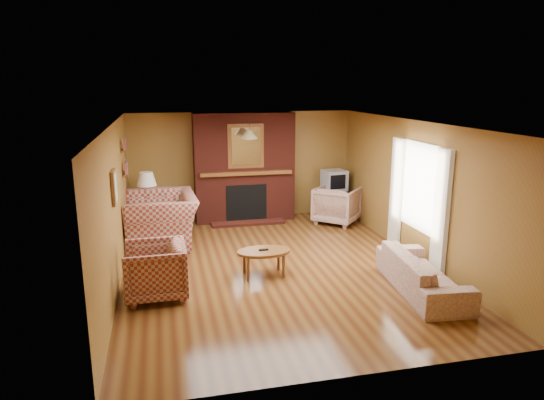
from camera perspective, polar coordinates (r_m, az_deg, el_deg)
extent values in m
plane|color=#4A2510|center=(8.26, 0.38, -7.83)|extent=(6.50, 6.50, 0.00)
plane|color=silver|center=(7.71, 0.41, 9.01)|extent=(6.50, 6.50, 0.00)
plane|color=olive|center=(11.02, -3.52, 4.08)|extent=(6.50, 0.00, 6.50)
plane|color=olive|center=(4.93, 9.23, -8.18)|extent=(6.50, 0.00, 6.50)
plane|color=olive|center=(7.73, -17.95, -0.67)|extent=(0.00, 6.50, 6.50)
plane|color=olive|center=(8.80, 16.44, 1.13)|extent=(0.00, 6.50, 6.50)
cube|color=#4E1811|center=(10.78, -3.30, 3.87)|extent=(2.20, 0.50, 2.40)
cube|color=black|center=(10.71, -3.03, -0.29)|extent=(0.90, 0.06, 0.80)
cube|color=#4E1811|center=(10.66, -2.85, -2.70)|extent=(1.60, 0.35, 0.06)
cube|color=brown|center=(10.53, -3.04, 3.20)|extent=(2.00, 0.18, 0.08)
cube|color=brown|center=(10.47, -3.11, 6.35)|extent=(0.78, 0.05, 0.95)
cube|color=white|center=(10.44, -3.08, 6.33)|extent=(0.62, 0.02, 0.80)
cube|color=beige|center=(8.02, 19.27, -1.38)|extent=(0.08, 0.35, 2.00)
cube|color=beige|center=(9.28, 14.41, 0.92)|extent=(0.08, 0.35, 2.00)
cube|color=white|center=(8.60, 17.01, 1.49)|extent=(0.03, 1.10, 1.50)
cube|color=brown|center=(9.55, -16.94, 2.95)|extent=(0.06, 0.55, 0.04)
cube|color=brown|center=(9.48, -17.13, 5.62)|extent=(0.06, 0.55, 0.04)
cube|color=brown|center=(7.36, -18.10, 1.43)|extent=(0.04, 0.40, 0.50)
cube|color=beige|center=(7.36, -17.91, 1.44)|extent=(0.01, 0.32, 0.42)
cylinder|color=black|center=(9.97, -2.69, 8.99)|extent=(0.01, 0.01, 0.35)
cone|color=tan|center=(9.99, -2.67, 7.74)|extent=(0.36, 0.36, 0.18)
imported|color=maroon|center=(9.46, -12.94, -2.26)|extent=(1.39, 1.57, 0.98)
imported|color=maroon|center=(7.21, -13.58, -8.07)|extent=(0.89, 0.87, 0.80)
imported|color=beige|center=(7.58, 17.28, -8.19)|extent=(0.95, 2.00, 0.56)
imported|color=beige|center=(10.76, 7.65, -0.58)|extent=(1.24, 1.24, 0.81)
ellipsoid|color=brown|center=(7.75, -0.98, -6.10)|extent=(0.85, 0.53, 0.05)
cube|color=black|center=(7.74, -0.98, -5.87)|extent=(0.15, 0.05, 0.02)
cylinder|color=brown|center=(8.04, 0.78, -6.98)|extent=(0.05, 0.05, 0.38)
cylinder|color=brown|center=(7.93, -3.27, -7.30)|extent=(0.05, 0.05, 0.38)
cylinder|color=brown|center=(7.73, 1.38, -7.85)|extent=(0.05, 0.05, 0.38)
cylinder|color=brown|center=(7.62, -2.83, -8.19)|extent=(0.05, 0.05, 0.38)
cube|color=brown|center=(10.29, -14.30, -2.09)|extent=(0.51, 0.51, 0.62)
sphere|color=silver|center=(10.18, -14.46, 0.45)|extent=(0.32, 0.32, 0.32)
cylinder|color=black|center=(10.14, -14.51, 1.43)|extent=(0.03, 0.03, 0.10)
cone|color=white|center=(10.11, -14.57, 2.42)|extent=(0.40, 0.40, 0.28)
cube|color=black|center=(11.29, 7.25, -0.34)|extent=(0.61, 0.56, 0.64)
cube|color=#ABAEB3|center=(11.18, 7.33, 2.36)|extent=(0.55, 0.53, 0.45)
cube|color=black|center=(10.95, 7.77, 2.12)|extent=(0.37, 0.07, 0.32)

